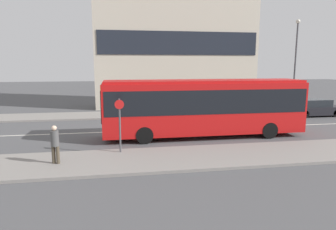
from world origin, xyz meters
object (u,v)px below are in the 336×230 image
city_bus (204,104)px  pedestrian_near_stop (55,142)px  parked_car_0 (314,108)px  bus_stop_sign (120,121)px  street_lamp (296,57)px

city_bus → pedestrian_near_stop: 8.83m
parked_car_0 → pedestrian_near_stop: bearing=-153.0°
parked_car_0 → bus_stop_sign: 18.41m
city_bus → street_lamp: size_ratio=1.50×
pedestrian_near_stop → bus_stop_sign: 3.07m
city_bus → parked_car_0: bearing=21.5°
city_bus → pedestrian_near_stop: bearing=-156.6°
city_bus → bus_stop_sign: city_bus is taller
city_bus → street_lamp: street_lamp is taller
street_lamp → city_bus: bearing=-145.3°
pedestrian_near_stop → city_bus: bearing=48.4°
bus_stop_sign → street_lamp: street_lamp is taller
parked_car_0 → pedestrian_near_stop: (-19.06, -9.71, 0.40)m
parked_car_0 → street_lamp: (-1.07, 1.52, 4.23)m
parked_car_0 → street_lamp: 4.63m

